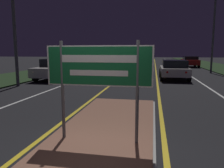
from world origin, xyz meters
TOP-DOWN VIEW (x-y plane):
  - ground_plane at (0.00, 0.00)m, footprint 160.00×160.00m
  - median_island at (0.00, 0.74)m, footprint 2.42×8.41m
  - verge_left at (-9.50, 20.00)m, footprint 5.00×100.00m
  - centre_line_yellow_left at (-1.40, 25.00)m, footprint 0.12×70.00m
  - centre_line_yellow_right at (1.40, 25.00)m, footprint 0.12×70.00m
  - lane_line_white_left at (-4.20, 25.00)m, footprint 0.12×70.00m
  - lane_line_white_right at (4.20, 25.00)m, footprint 0.12×70.00m
  - edge_line_white_left at (-7.20, 25.00)m, footprint 0.10×70.00m
  - edge_line_white_right at (7.20, 25.00)m, footprint 0.10×70.00m
  - highway_sign at (0.00, 0.74)m, footprint 2.25×0.07m
  - streetlight_right_near at (6.46, 18.23)m, footprint 0.49×0.49m
  - car_receding_0 at (2.60, 12.79)m, footprint 2.02×4.12m
  - car_receding_1 at (5.87, 26.79)m, footprint 2.04×4.31m
  - car_approaching_0 at (-5.88, 11.29)m, footprint 1.99×4.33m
  - car_approaching_1 at (-5.95, 22.28)m, footprint 1.86×4.07m
  - car_approaching_2 at (-2.64, 37.42)m, footprint 1.88×4.22m

SIDE VIEW (x-z plane):
  - ground_plane at x=0.00m, z-range 0.00..0.00m
  - centre_line_yellow_left at x=-1.40m, z-range 0.00..0.01m
  - centre_line_yellow_right at x=1.40m, z-range 0.00..0.01m
  - lane_line_white_left at x=-4.20m, z-range 0.00..0.01m
  - lane_line_white_right at x=4.20m, z-range 0.00..0.01m
  - edge_line_white_left at x=-7.20m, z-range 0.00..0.01m
  - edge_line_white_right at x=7.20m, z-range 0.00..0.01m
  - verge_left at x=-9.50m, z-range 0.00..0.08m
  - median_island at x=0.00m, z-range -0.01..0.09m
  - car_approaching_2 at x=-2.64m, z-range 0.05..1.41m
  - car_receding_0 at x=2.60m, z-range 0.05..1.46m
  - car_receding_1 at x=5.87m, z-range 0.05..1.48m
  - car_approaching_0 at x=-5.88m, z-range 0.03..1.51m
  - car_approaching_1 at x=-5.95m, z-range 0.03..1.54m
  - highway_sign at x=0.00m, z-range 0.55..2.68m
  - streetlight_right_near at x=6.46m, z-range 1.15..10.54m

